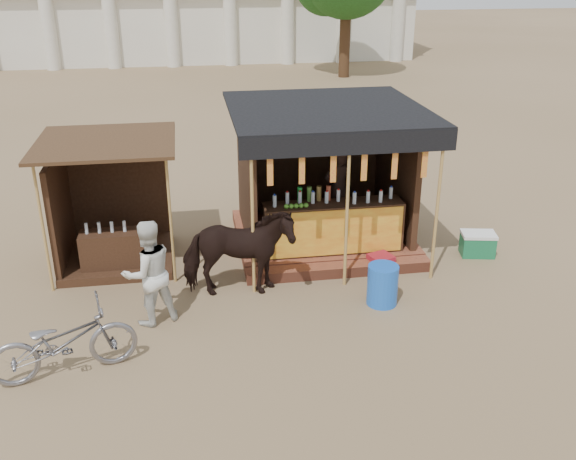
# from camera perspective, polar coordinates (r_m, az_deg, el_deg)

# --- Properties ---
(ground) EXTENTS (120.00, 120.00, 0.00)m
(ground) POSITION_cam_1_polar(r_m,az_deg,el_deg) (9.92, 1.50, -9.48)
(ground) COLOR #846B4C
(ground) RESTS_ON ground
(main_stall) EXTENTS (3.60, 3.61, 2.78)m
(main_stall) POSITION_cam_1_polar(r_m,az_deg,el_deg) (12.61, 3.29, 3.10)
(main_stall) COLOR brown
(main_stall) RESTS_ON ground
(secondary_stall) EXTENTS (2.40, 2.40, 2.38)m
(secondary_stall) POSITION_cam_1_polar(r_m,az_deg,el_deg) (12.39, -15.88, 0.97)
(secondary_stall) COLOR #3B2315
(secondary_stall) RESTS_ON ground
(cow) EXTENTS (1.90, 0.93, 1.57)m
(cow) POSITION_cam_1_polar(r_m,az_deg,el_deg) (10.73, -4.46, -2.07)
(cow) COLOR black
(cow) RESTS_ON ground
(motorbike) EXTENTS (2.08, 1.15, 1.04)m
(motorbike) POSITION_cam_1_polar(r_m,az_deg,el_deg) (9.38, -19.34, -9.36)
(motorbike) COLOR gray
(motorbike) RESTS_ON ground
(bystander) EXTENTS (1.03, 0.93, 1.72)m
(bystander) POSITION_cam_1_polar(r_m,az_deg,el_deg) (10.13, -12.29, -3.74)
(bystander) COLOR silver
(bystander) RESTS_ON ground
(blue_barrel) EXTENTS (0.62, 0.62, 0.69)m
(blue_barrel) POSITION_cam_1_polar(r_m,az_deg,el_deg) (10.75, 8.40, -4.85)
(blue_barrel) COLOR blue
(blue_barrel) RESTS_ON ground
(red_crate) EXTENTS (0.50, 0.49, 0.30)m
(red_crate) POSITION_cam_1_polar(r_m,az_deg,el_deg) (11.94, 8.24, -2.90)
(red_crate) COLOR maroon
(red_crate) RESTS_ON ground
(cooler) EXTENTS (0.71, 0.56, 0.46)m
(cooler) POSITION_cam_1_polar(r_m,az_deg,el_deg) (12.91, 16.50, -1.19)
(cooler) COLOR #176A3F
(cooler) RESTS_ON ground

